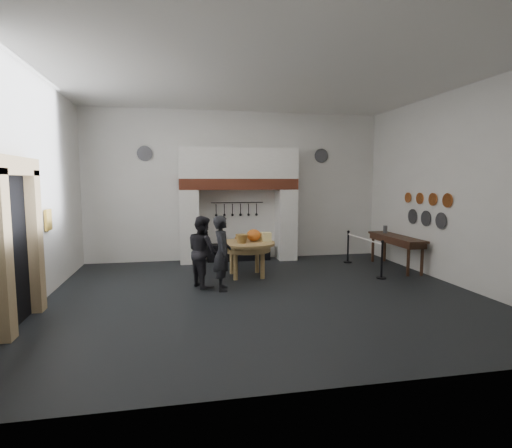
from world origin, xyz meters
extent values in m
cube|color=black|center=(0.00, 0.00, 0.00)|extent=(9.00, 8.00, 0.02)
cube|color=silver|center=(0.00, 0.00, 4.50)|extent=(9.00, 8.00, 0.02)
cube|color=silver|center=(0.00, 4.00, 2.25)|extent=(9.00, 0.02, 4.50)
cube|color=silver|center=(0.00, -4.00, 2.25)|extent=(9.00, 0.02, 4.50)
cube|color=silver|center=(-4.50, 0.00, 2.25)|extent=(0.02, 8.00, 4.50)
cube|color=silver|center=(4.50, 0.00, 2.25)|extent=(0.02, 8.00, 4.50)
cube|color=silver|center=(-1.48, 3.65, 1.07)|extent=(0.55, 0.70, 2.15)
cube|color=silver|center=(1.48, 3.65, 1.07)|extent=(0.55, 0.70, 2.15)
cube|color=#9E442B|center=(0.00, 3.65, 2.31)|extent=(3.50, 0.72, 0.32)
cube|color=silver|center=(0.00, 3.65, 2.92)|extent=(3.50, 0.70, 0.90)
cube|color=black|center=(0.00, 3.72, 0.25)|extent=(1.90, 0.45, 0.50)
cylinder|color=black|center=(0.00, 3.92, 1.75)|extent=(1.60, 0.02, 0.02)
cube|color=black|center=(-4.47, -1.00, 1.25)|extent=(0.04, 1.10, 2.50)
cube|color=tan|center=(-4.38, -1.70, 1.30)|extent=(0.22, 0.30, 2.60)
cube|color=tan|center=(-4.38, -0.30, 1.30)|extent=(0.22, 0.30, 2.60)
cube|color=tan|center=(-4.38, -1.00, 2.65)|extent=(0.22, 1.70, 0.30)
cube|color=gold|center=(-4.45, 0.80, 1.60)|extent=(0.05, 0.34, 0.44)
cylinder|color=tan|center=(-0.10, 1.63, 0.84)|extent=(1.65, 1.65, 0.07)
ellipsoid|color=orange|center=(0.10, 1.73, 1.03)|extent=(0.36, 0.36, 0.31)
cube|color=#FCEB97|center=(0.40, 1.58, 0.99)|extent=(0.22, 0.22, 0.24)
cube|color=#F3EE91|center=(0.38, 1.88, 0.97)|extent=(0.18, 0.18, 0.20)
cone|color=olive|center=(-0.25, 1.48, 0.98)|extent=(0.37, 0.37, 0.22)
ellipsoid|color=#A7713B|center=(-0.20, 1.98, 0.94)|extent=(0.31, 0.18, 0.13)
imported|color=black|center=(-0.85, 0.47, 0.83)|extent=(0.44, 0.63, 1.66)
imported|color=black|center=(-1.25, 0.87, 0.81)|extent=(0.88, 0.97, 1.63)
cube|color=#3D2216|center=(4.10, 1.77, 0.87)|extent=(0.55, 2.20, 0.06)
cylinder|color=#525358|center=(4.10, 2.37, 1.01)|extent=(0.12, 0.12, 0.22)
cylinder|color=#C6662D|center=(4.46, 0.20, 1.95)|extent=(0.03, 0.34, 0.34)
cylinder|color=#C6662D|center=(4.46, 0.75, 1.95)|extent=(0.03, 0.32, 0.32)
cylinder|color=#C6662D|center=(4.46, 1.30, 1.95)|extent=(0.03, 0.30, 0.30)
cylinder|color=#C6662D|center=(4.46, 1.85, 1.95)|extent=(0.03, 0.28, 0.28)
cylinder|color=#4C4C51|center=(4.46, 0.40, 1.45)|extent=(0.03, 0.40, 0.40)
cylinder|color=#4C4C51|center=(4.46, 1.00, 1.45)|extent=(0.03, 0.40, 0.40)
cylinder|color=#4C4C51|center=(4.46, 1.60, 1.45)|extent=(0.03, 0.40, 0.40)
cylinder|color=#4C4C51|center=(-2.70, 3.96, 3.20)|extent=(0.44, 0.03, 0.44)
cylinder|color=#4C4C51|center=(2.70, 3.96, 3.20)|extent=(0.44, 0.03, 0.44)
cylinder|color=black|center=(3.13, 0.74, 0.45)|extent=(0.05, 0.05, 0.90)
cylinder|color=black|center=(3.13, 2.74, 0.45)|extent=(0.05, 0.05, 0.90)
cylinder|color=white|center=(3.13, 1.74, 0.85)|extent=(0.04, 2.00, 0.04)
camera|label=1|loc=(-1.79, -8.16, 2.41)|focal=28.00mm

